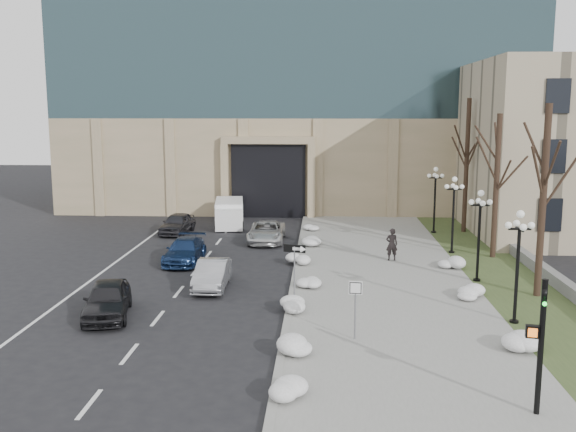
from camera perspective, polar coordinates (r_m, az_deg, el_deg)
name	(u,v)px	position (r m, az deg, el deg)	size (l,w,h in m)	color
ground	(308,381)	(21.49, 1.79, -14.48)	(160.00, 160.00, 0.00)	black
sidewalk	(379,273)	(34.87, 8.13, -5.02)	(9.00, 40.00, 0.12)	gray
curb	(296,271)	(34.76, 0.69, -4.95)	(0.30, 40.00, 0.14)	gray
grass_strip	(502,275)	(36.03, 18.52, -4.97)	(4.00, 40.00, 0.10)	#364623
stone_wall	(529,261)	(38.39, 20.65, -3.76)	(0.50, 30.00, 0.70)	slate
office_tower	(299,5)	(64.02, 0.98, 18.23)	(40.00, 24.70, 36.00)	tan
car_a	(107,299)	(28.46, -15.77, -7.14)	(1.80, 4.47, 1.52)	black
car_b	(212,274)	(31.91, -6.76, -5.18)	(1.46, 4.20, 1.38)	#999BA0
car_c	(185,251)	(37.46, -9.16, -3.06)	(1.91, 4.70, 1.36)	navy
car_d	(267,232)	(42.61, -1.92, -1.41)	(2.29, 4.97, 1.38)	silver
car_e	(177,223)	(46.19, -9.81, -0.65)	(1.72, 4.27, 1.46)	#313035
pedestrian	(392,244)	(37.35, 9.21, -2.50)	(0.69, 0.45, 1.88)	black
box_truck	(229,214)	(48.83, -5.24, 0.20)	(2.77, 6.10, 1.87)	white
one_way_sign	(298,256)	(28.28, 0.91, -3.59)	(1.04, 0.47, 2.83)	slate
keep_sign	(355,298)	(24.37, 6.01, -7.22)	(0.51, 0.11, 2.38)	slate
traffic_signal	(539,350)	(19.75, 21.43, -11.02)	(0.70, 0.93, 4.08)	black
snow_clump_a	(287,396)	(19.77, -0.12, -15.74)	(1.10, 1.60, 0.36)	white
snow_clump_b	(298,350)	(23.23, 0.89, -11.79)	(1.10, 1.60, 0.36)	white
snow_clump_c	(293,306)	(28.09, 0.41, -7.99)	(1.10, 1.60, 0.36)	white
snow_clump_d	(307,282)	(31.83, 1.70, -5.89)	(1.10, 1.60, 0.36)	white
snow_clump_e	(300,260)	(36.34, 1.05, -3.94)	(1.10, 1.60, 0.36)	white
snow_clump_f	(307,242)	(41.21, 1.66, -2.34)	(1.10, 1.60, 0.36)	white
snow_clump_g	(310,229)	(45.77, 2.01, -1.16)	(1.10, 1.60, 0.36)	white
snow_clump_h	(521,343)	(25.27, 19.98, -10.60)	(1.10, 1.60, 0.36)	white
snow_clump_i	(471,295)	(30.91, 16.00, -6.73)	(1.10, 1.60, 0.36)	white
snow_clump_j	(452,266)	(36.18, 14.37, -4.31)	(1.10, 1.60, 0.36)	white
lamppost_a	(518,252)	(27.41, 19.79, -3.00)	(1.18, 1.18, 4.76)	black
lamppost_b	(480,223)	(33.57, 16.66, -0.63)	(1.18, 1.18, 4.76)	black
lamppost_c	(454,204)	(39.84, 14.51, 1.00)	(1.18, 1.18, 4.76)	black
lamppost_d	(435,191)	(46.17, 12.95, 2.18)	(1.18, 1.18, 4.76)	black
tree_near	(545,174)	(31.44, 21.86, 3.50)	(3.20, 3.20, 9.00)	black
tree_mid	(497,166)	(39.10, 18.11, 4.27)	(3.20, 3.20, 8.50)	black
tree_far	(467,147)	(46.81, 15.65, 5.96)	(3.20, 3.20, 9.50)	black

